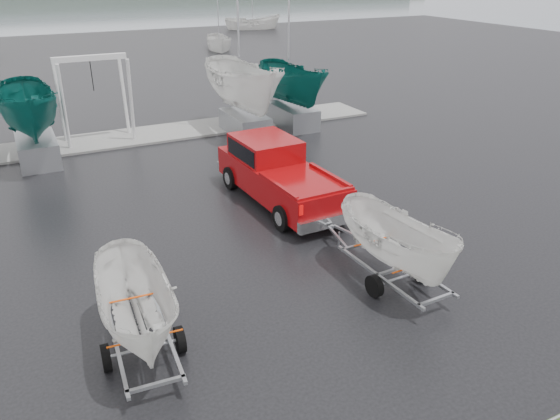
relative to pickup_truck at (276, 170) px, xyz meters
The scene contains 12 objects.
ground_plane 5.93m from the pickup_truck, 149.36° to the right, with size 120.00×120.00×0.00m, color black.
lake 97.17m from the pickup_truck, 92.96° to the left, with size 300.00×300.00×0.00m, color gray.
dock 11.26m from the pickup_truck, 116.56° to the left, with size 30.00×3.00×0.12m, color gray.
pickup_truck is the anchor object (origin of this frame).
trailer_hitched 6.90m from the pickup_truck, 87.82° to the right, with size 1.80×3.64×4.76m.
trailer_parked 9.38m from the pickup_truck, 134.70° to the right, with size 1.81×3.67×4.72m.
boat_hoist 11.13m from the pickup_truck, 114.48° to the left, with size 3.30×2.18×4.12m.
keelboat_1 11.42m from the pickup_truck, 132.31° to the left, with size 2.33×3.20×7.31m.
keelboat_2 8.87m from the pickup_truck, 74.66° to the left, with size 2.61×3.20×10.79m.
keelboat_3 10.04m from the pickup_truck, 58.69° to the left, with size 2.23×3.20×10.39m.
moored_boat_2 37.92m from the pickup_truck, 72.43° to the left, with size 2.81×2.85×11.07m.
moored_boat_3 55.44m from the pickup_truck, 67.03° to the left, with size 3.35×3.29×11.61m.
Camera 1 is at (-3.12, -13.74, 8.02)m, focal length 35.00 mm.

